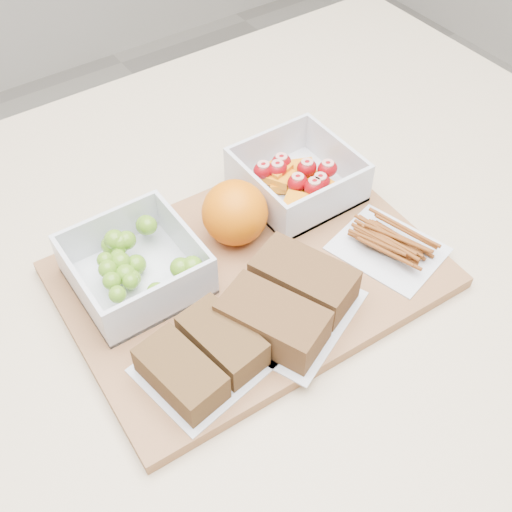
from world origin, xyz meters
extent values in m
cube|color=beige|center=(0.00, 0.00, 0.45)|extent=(1.20, 0.90, 0.90)
cube|color=#93633C|center=(0.00, -0.03, 0.91)|extent=(0.43, 0.31, 0.02)
cube|color=silver|center=(-0.12, 0.03, 0.92)|extent=(0.14, 0.14, 0.01)
cube|color=silver|center=(-0.12, 0.10, 0.94)|extent=(0.14, 0.01, 0.06)
cube|color=silver|center=(-0.12, -0.03, 0.94)|extent=(0.14, 0.01, 0.06)
cube|color=silver|center=(-0.06, 0.03, 0.94)|extent=(0.01, 0.12, 0.06)
cube|color=silver|center=(-0.19, 0.03, 0.94)|extent=(0.01, 0.12, 0.06)
sphere|color=#56871C|center=(-0.13, 0.03, 0.94)|extent=(0.02, 0.02, 0.02)
sphere|color=#56871C|center=(-0.15, 0.03, 0.95)|extent=(0.02, 0.02, 0.02)
sphere|color=#56871C|center=(-0.12, 0.07, 0.95)|extent=(0.02, 0.02, 0.02)
sphere|color=#56871C|center=(-0.12, 0.04, 0.94)|extent=(0.02, 0.02, 0.02)
sphere|color=#56871C|center=(-0.15, 0.04, 0.95)|extent=(0.02, 0.02, 0.02)
sphere|color=#56871C|center=(-0.13, 0.02, 0.94)|extent=(0.02, 0.02, 0.02)
sphere|color=#56871C|center=(-0.15, 0.05, 0.95)|extent=(0.02, 0.02, 0.02)
sphere|color=#56871C|center=(-0.07, -0.01, 0.95)|extent=(0.02, 0.02, 0.02)
sphere|color=#56871C|center=(-0.08, 0.08, 0.95)|extent=(0.02, 0.02, 0.02)
sphere|color=#56871C|center=(-0.12, 0.07, 0.95)|extent=(0.02, 0.02, 0.02)
sphere|color=#56871C|center=(-0.16, 0.01, 0.95)|extent=(0.02, 0.02, 0.02)
sphere|color=#56871C|center=(-0.08, 0.07, 0.95)|extent=(0.02, 0.02, 0.02)
sphere|color=#56871C|center=(-0.12, -0.01, 0.94)|extent=(0.02, 0.02, 0.02)
sphere|color=#56871C|center=(-0.12, 0.07, 0.95)|extent=(0.02, 0.02, 0.02)
sphere|color=#56871C|center=(-0.13, 0.05, 0.94)|extent=(0.02, 0.02, 0.02)
sphere|color=#56871C|center=(-0.11, 0.07, 0.95)|extent=(0.02, 0.02, 0.02)
sphere|color=#56871C|center=(-0.08, -0.01, 0.95)|extent=(0.02, 0.02, 0.02)
sphere|color=#56871C|center=(-0.07, -0.01, 0.93)|extent=(0.02, 0.02, 0.02)
sphere|color=#56871C|center=(-0.13, 0.05, 0.95)|extent=(0.02, 0.02, 0.02)
sphere|color=#56871C|center=(-0.13, 0.02, 0.94)|extent=(0.02, 0.02, 0.02)
sphere|color=#56871C|center=(-0.13, 0.08, 0.94)|extent=(0.02, 0.02, 0.02)
cube|color=silver|center=(0.12, 0.05, 0.92)|extent=(0.14, 0.14, 0.01)
cube|color=silver|center=(0.12, 0.12, 0.94)|extent=(0.14, 0.01, 0.06)
cube|color=silver|center=(0.12, -0.01, 0.94)|extent=(0.14, 0.01, 0.06)
cube|color=silver|center=(0.19, 0.05, 0.94)|extent=(0.01, 0.13, 0.06)
cube|color=silver|center=(0.06, 0.05, 0.94)|extent=(0.01, 0.13, 0.06)
cube|color=orange|center=(0.13, 0.03, 0.93)|extent=(0.04, 0.04, 0.01)
cube|color=orange|center=(0.11, 0.08, 0.93)|extent=(0.05, 0.06, 0.01)
cube|color=orange|center=(0.13, 0.06, 0.93)|extent=(0.05, 0.05, 0.01)
cube|color=orange|center=(0.15, 0.07, 0.93)|extent=(0.05, 0.05, 0.01)
cube|color=orange|center=(0.10, 0.07, 0.94)|extent=(0.04, 0.05, 0.01)
cube|color=orange|center=(0.11, 0.08, 0.95)|extent=(0.04, 0.03, 0.01)
cube|color=orange|center=(0.09, 0.01, 0.94)|extent=(0.04, 0.04, 0.01)
cube|color=orange|center=(0.14, 0.03, 0.93)|extent=(0.04, 0.04, 0.01)
cube|color=orange|center=(0.11, 0.06, 0.93)|extent=(0.04, 0.04, 0.01)
ellipsoid|color=maroon|center=(0.14, 0.05, 0.95)|extent=(0.03, 0.02, 0.02)
ellipsoid|color=maroon|center=(0.13, 0.02, 0.95)|extent=(0.03, 0.02, 0.02)
ellipsoid|color=maroon|center=(0.09, 0.08, 0.95)|extent=(0.03, 0.02, 0.02)
ellipsoid|color=maroon|center=(0.16, 0.04, 0.95)|extent=(0.03, 0.02, 0.02)
ellipsoid|color=maroon|center=(0.10, 0.07, 0.95)|extent=(0.03, 0.02, 0.02)
ellipsoid|color=maroon|center=(0.12, 0.02, 0.95)|extent=(0.03, 0.02, 0.02)
ellipsoid|color=maroon|center=(0.11, 0.04, 0.95)|extent=(0.03, 0.02, 0.02)
ellipsoid|color=maroon|center=(0.12, 0.08, 0.95)|extent=(0.03, 0.02, 0.02)
sphere|color=orange|center=(0.01, 0.03, 0.96)|extent=(0.08, 0.08, 0.08)
cube|color=silver|center=(-0.12, -0.11, 0.92)|extent=(0.14, 0.13, 0.00)
cube|color=brown|center=(-0.15, -0.11, 0.94)|extent=(0.07, 0.10, 0.04)
cube|color=brown|center=(-0.09, -0.10, 0.94)|extent=(0.07, 0.10, 0.04)
cube|color=silver|center=(-0.01, -0.10, 0.92)|extent=(0.18, 0.17, 0.00)
cube|color=brown|center=(-0.04, -0.11, 0.94)|extent=(0.10, 0.13, 0.04)
cube|color=brown|center=(0.03, -0.09, 0.94)|extent=(0.10, 0.13, 0.04)
cube|color=silver|center=(0.15, -0.09, 0.92)|extent=(0.13, 0.14, 0.00)
camera|label=1|loc=(-0.28, -0.43, 1.48)|focal=45.00mm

